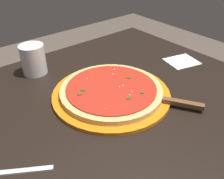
{
  "coord_description": "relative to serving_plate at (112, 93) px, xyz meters",
  "views": [
    {
      "loc": [
        0.41,
        0.45,
        1.2
      ],
      "look_at": [
        -0.0,
        -0.04,
        0.78
      ],
      "focal_mm": 39.63,
      "sensor_mm": 36.0,
      "label": 1
    }
  ],
  "objects": [
    {
      "name": "napkin_folded_right",
      "position": [
        -0.36,
        -0.0,
        -0.0
      ],
      "size": [
        0.14,
        0.13,
        0.0
      ],
      "primitive_type": "cube",
      "rotation": [
        0.0,
        0.0,
        -0.26
      ],
      "color": "white",
      "rests_on": "restaurant_table"
    },
    {
      "name": "serving_plate",
      "position": [
        0.0,
        0.0,
        0.0
      ],
      "size": [
        0.37,
        0.37,
        0.01
      ],
      "primitive_type": "cylinder",
      "color": "orange",
      "rests_on": "restaurant_table"
    },
    {
      "name": "pizza",
      "position": [
        -0.0,
        0.0,
        0.01
      ],
      "size": [
        0.32,
        0.32,
        0.02
      ],
      "color": "#DBB26B",
      "rests_on": "serving_plate"
    },
    {
      "name": "restaurant_table",
      "position": [
        0.0,
        0.04,
        -0.14
      ],
      "size": [
        0.98,
        0.91,
        0.76
      ],
      "color": "black",
      "rests_on": "ground_plane"
    },
    {
      "name": "pizza_server",
      "position": [
        -0.09,
        0.15,
        0.01
      ],
      "size": [
        0.15,
        0.21,
        0.01
      ],
      "color": "silver",
      "rests_on": "serving_plate"
    },
    {
      "name": "fork",
      "position": [
        0.37,
        0.08,
        -0.0
      ],
      "size": [
        0.17,
        0.11,
        0.0
      ],
      "color": "silver",
      "rests_on": "restaurant_table"
    },
    {
      "name": "cup_tall_drink",
      "position": [
        0.12,
        -0.29,
        0.05
      ],
      "size": [
        0.09,
        0.09,
        0.11
      ],
      "primitive_type": "cylinder",
      "color": "silver",
      "rests_on": "restaurant_table"
    }
  ]
}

